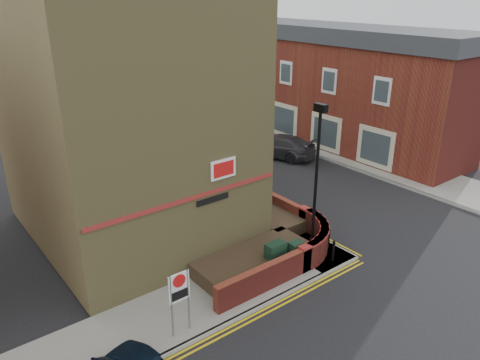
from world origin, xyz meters
name	(u,v)px	position (x,y,z in m)	size (l,w,h in m)	color
ground	(304,286)	(0.00, 0.00, 0.00)	(120.00, 120.00, 0.00)	black
pavement_corner	(203,300)	(-3.50, 1.50, 0.06)	(13.00, 3.00, 0.12)	gray
pavement_main	(149,159)	(2.00, 16.00, 0.06)	(2.00, 32.00, 0.12)	gray
pavement_far	(303,139)	(13.00, 13.00, 0.06)	(4.00, 40.00, 0.12)	gray
kerb_side	(229,323)	(-3.50, 0.00, 0.06)	(13.00, 0.15, 0.12)	gray
kerb_main_near	(163,156)	(3.00, 16.00, 0.06)	(0.15, 32.00, 0.12)	gray
kerb_main_far	(283,144)	(11.00, 13.00, 0.06)	(0.15, 40.00, 0.12)	gray
yellow_lines_side	(233,328)	(-3.50, -0.25, 0.01)	(13.00, 0.28, 0.01)	gold
yellow_lines_main	(166,156)	(3.25, 16.00, 0.01)	(0.28, 32.00, 0.01)	gold
corner_building	(124,94)	(-2.84, 8.00, 6.23)	(8.95, 10.40, 13.60)	olive
garden_wall	(261,257)	(0.00, 2.50, 0.00)	(6.80, 6.00, 1.20)	maroon
lamppost	(316,183)	(1.60, 1.20, 3.34)	(0.25, 0.50, 6.30)	black
utility_cabinet_large	(275,257)	(-0.30, 1.30, 0.72)	(0.80, 0.45, 1.20)	black
utility_cabinet_small	(296,255)	(0.50, 1.00, 0.67)	(0.55, 0.40, 1.10)	black
bollard_near	(333,251)	(2.00, 0.40, 0.57)	(0.11, 0.11, 0.90)	black
bollard_far	(328,238)	(2.60, 1.20, 0.57)	(0.11, 0.11, 0.90)	black
zone_sign	(179,292)	(-5.00, 0.50, 1.64)	(0.72, 0.07, 2.20)	slate
far_terrace	(283,74)	(14.50, 17.00, 4.04)	(5.40, 30.40, 8.00)	maroon
far_terrace_cream	(154,49)	(14.50, 38.00, 4.05)	(5.40, 12.40, 8.00)	beige
tree_near	(159,92)	(2.00, 14.05, 4.70)	(3.64, 3.65, 6.70)	#382B1E
tree_mid	(103,67)	(2.00, 22.05, 5.20)	(4.03, 4.03, 7.42)	#382B1E
tree_far	(64,58)	(2.00, 30.05, 4.91)	(3.81, 3.81, 7.00)	#382B1E
traffic_light_assembly	(96,93)	(2.40, 25.00, 2.78)	(0.20, 0.16, 4.20)	black
silver_car_near	(189,150)	(3.92, 14.19, 0.72)	(1.53, 4.40, 1.45)	#AEB1B6
red_car_main	(183,138)	(5.00, 16.63, 0.73)	(2.43, 5.28, 1.47)	maroon
grey_car_far	(278,146)	(9.00, 11.40, 0.73)	(2.04, 5.01, 1.45)	#323237
silver_car_far	(255,134)	(9.59, 14.39, 0.73)	(1.72, 4.28, 1.46)	gray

